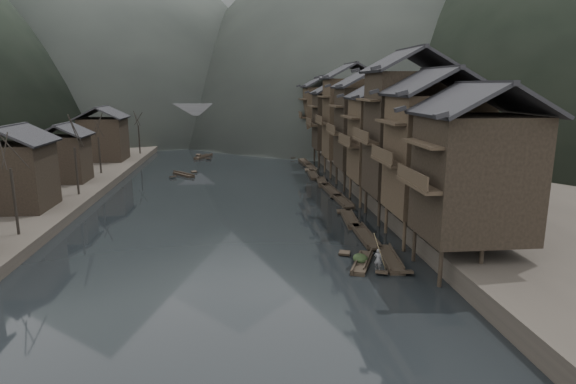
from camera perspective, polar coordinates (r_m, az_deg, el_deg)
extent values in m
plane|color=black|center=(40.92, -7.37, -6.03)|extent=(300.00, 300.00, 0.00)
cube|color=#2D2823|center=(86.56, 17.17, 3.99)|extent=(40.00, 200.00, 1.80)
cube|color=#2D2823|center=(87.60, -30.30, 2.73)|extent=(40.00, 200.00, 1.20)
cylinder|color=black|center=(33.32, 17.62, -8.57)|extent=(0.30, 0.30, 2.90)
cylinder|color=black|center=(37.50, 14.73, -6.01)|extent=(0.30, 0.30, 2.90)
cylinder|color=black|center=(34.49, 21.86, -8.18)|extent=(0.30, 0.30, 2.90)
cylinder|color=black|center=(38.53, 18.58, -5.76)|extent=(0.30, 0.30, 2.90)
cube|color=black|center=(35.27, 21.31, 1.62)|extent=(7.00, 6.00, 8.42)
cube|color=black|center=(33.72, 15.19, 0.85)|extent=(1.20, 5.70, 0.25)
cylinder|color=black|center=(39.46, 13.62, -5.02)|extent=(0.30, 0.30, 2.90)
cylinder|color=black|center=(43.81, 11.55, -3.16)|extent=(0.30, 0.30, 2.90)
cylinder|color=black|center=(40.44, 17.31, -4.81)|extent=(0.30, 0.30, 2.90)
cylinder|color=black|center=(44.70, 14.93, -3.01)|extent=(0.30, 0.30, 2.90)
cube|color=black|center=(41.44, 17.02, 4.26)|extent=(7.00, 6.00, 9.57)
cube|color=black|center=(40.13, 11.69, 3.60)|extent=(1.20, 5.70, 0.25)
cylinder|color=black|center=(45.84, 10.74, -2.42)|extent=(0.30, 0.30, 2.90)
cylinder|color=black|center=(50.31, 9.20, -1.02)|extent=(0.30, 0.30, 2.90)
cylinder|color=black|center=(46.69, 13.98, -2.30)|extent=(0.30, 0.30, 2.90)
cylinder|color=black|center=(51.09, 12.18, -0.94)|extent=(0.30, 0.30, 2.90)
cube|color=black|center=(47.80, 13.86, 6.68)|extent=(7.00, 6.00, 11.56)
cube|color=black|center=(46.67, 9.17, 6.04)|extent=(1.20, 5.70, 0.25)
cylinder|color=black|center=(52.38, 8.58, -0.46)|extent=(0.30, 0.30, 2.90)
cylinder|color=black|center=(56.93, 7.39, 0.63)|extent=(0.30, 0.30, 2.90)
cylinder|color=black|center=(53.13, 11.46, -0.39)|extent=(0.30, 0.30, 2.90)
cylinder|color=black|center=(57.62, 10.06, 0.68)|extent=(0.30, 0.30, 2.90)
cube|color=black|center=(54.54, 11.33, 6.10)|extent=(7.00, 6.00, 8.92)
cube|color=black|center=(53.55, 7.20, 5.65)|extent=(1.20, 5.70, 0.25)
cylinder|color=black|center=(59.98, 6.70, 1.26)|extent=(0.30, 0.30, 2.90)
cylinder|color=black|center=(64.59, 5.78, 2.09)|extent=(0.30, 0.30, 2.90)
cylinder|color=black|center=(60.64, 9.24, 1.30)|extent=(0.30, 0.30, 2.90)
cylinder|color=black|center=(65.20, 8.15, 2.12)|extent=(0.30, 0.30, 2.90)
cube|color=black|center=(62.14, 9.18, 7.46)|extent=(7.00, 6.00, 10.03)
cube|color=black|center=(61.27, 5.52, 7.02)|extent=(1.20, 5.70, 0.25)
cylinder|color=black|center=(68.64, 5.08, 2.73)|extent=(0.30, 0.30, 2.90)
cylinder|color=black|center=(73.30, 4.37, 3.37)|extent=(0.30, 0.30, 2.90)
cylinder|color=black|center=(69.21, 7.32, 2.75)|extent=(0.30, 0.30, 2.90)
cylinder|color=black|center=(73.83, 6.48, 3.39)|extent=(0.30, 0.30, 2.90)
cube|color=black|center=(70.80, 7.31, 8.61)|extent=(7.00, 6.00, 11.23)
cube|color=black|center=(70.04, 4.08, 8.18)|extent=(1.20, 5.70, 0.25)
cylinder|color=black|center=(78.36, 3.70, 3.97)|extent=(0.30, 0.30, 2.90)
cylinder|color=black|center=(83.04, 3.15, 4.47)|extent=(0.30, 0.30, 2.90)
cylinder|color=black|center=(78.86, 5.67, 3.99)|extent=(0.30, 0.30, 2.90)
cylinder|color=black|center=(83.52, 5.02, 4.49)|extent=(0.30, 0.30, 2.90)
cube|color=black|center=(80.62, 5.67, 8.31)|extent=(7.00, 6.00, 8.95)
cube|color=black|center=(79.96, 2.82, 8.00)|extent=(1.20, 5.70, 0.25)
cylinder|color=black|center=(90.09, 2.43, 5.11)|extent=(0.30, 0.30, 2.90)
cylinder|color=black|center=(94.81, 2.01, 5.49)|extent=(0.30, 0.30, 2.90)
cylinder|color=black|center=(90.53, 4.16, 5.13)|extent=(0.30, 0.30, 2.90)
cylinder|color=black|center=(95.22, 3.66, 5.50)|extent=(0.30, 0.30, 2.90)
cube|color=black|center=(92.36, 4.18, 9.19)|extent=(7.00, 6.00, 9.96)
cube|color=black|center=(91.77, 1.69, 8.88)|extent=(1.20, 5.70, 0.25)
cube|color=black|center=(54.09, -29.52, 1.85)|extent=(6.00, 6.00, 6.50)
cube|color=black|center=(67.04, -24.82, 3.80)|extent=(5.00, 5.00, 5.80)
cube|color=black|center=(84.08, -20.97, 6.03)|extent=(6.50, 6.50, 6.80)
cylinder|color=black|center=(44.91, -29.71, -0.70)|extent=(0.24, 0.24, 5.52)
cylinder|color=black|center=(58.62, -23.97, 2.53)|extent=(0.24, 0.24, 5.31)
cylinder|color=black|center=(71.49, -20.69, 4.32)|extent=(0.24, 0.24, 5.05)
cylinder|color=black|center=(90.52, -17.59, 6.11)|extent=(0.24, 0.24, 5.01)
cube|color=black|center=(37.44, 11.94, -7.76)|extent=(1.72, 5.92, 0.30)
cube|color=black|center=(37.38, 11.95, -7.50)|extent=(1.77, 5.81, 0.10)
cube|color=black|center=(39.82, 10.31, -6.23)|extent=(1.01, 0.82, 0.32)
cube|color=black|center=(35.03, 13.82, -9.06)|extent=(1.01, 0.82, 0.32)
cube|color=black|center=(42.52, 9.04, -5.16)|extent=(1.20, 7.13, 0.30)
cube|color=black|center=(42.47, 9.05, -4.92)|extent=(1.25, 6.99, 0.10)
cube|color=black|center=(45.63, 7.90, -3.70)|extent=(0.95, 0.89, 0.35)
cube|color=black|center=(39.37, 10.38, -6.45)|extent=(0.95, 0.89, 0.35)
cube|color=black|center=(47.32, 7.33, -3.27)|extent=(1.57, 6.08, 0.30)
cube|color=black|center=(47.27, 7.34, -3.06)|extent=(1.61, 5.97, 0.10)
cube|color=black|center=(49.94, 6.34, -2.23)|extent=(0.99, 0.81, 0.33)
cube|color=black|center=(44.65, 8.45, -4.08)|extent=(0.99, 0.81, 0.33)
cube|color=black|center=(54.58, 6.46, -1.11)|extent=(1.44, 6.43, 0.30)
cube|color=black|center=(54.53, 6.47, -0.92)|extent=(1.49, 6.31, 0.10)
cube|color=black|center=(57.49, 5.98, -0.25)|extent=(0.98, 0.84, 0.34)
cube|color=black|center=(51.61, 7.00, -1.76)|extent=(0.98, 0.84, 0.34)
cube|color=black|center=(60.12, 5.02, 0.20)|extent=(1.48, 7.70, 0.30)
cube|color=black|center=(60.08, 5.02, 0.37)|extent=(1.53, 7.55, 0.10)
cube|color=black|center=(63.65, 4.56, 1.03)|extent=(0.98, 0.98, 0.37)
cube|color=black|center=(56.54, 5.54, -0.46)|extent=(0.98, 0.98, 0.37)
cube|color=black|center=(65.36, 3.99, 1.22)|extent=(1.69, 6.20, 0.30)
cube|color=black|center=(65.32, 3.99, 1.37)|extent=(1.73, 6.08, 0.10)
cube|color=black|center=(68.11, 3.33, 1.81)|extent=(1.00, 0.84, 0.33)
cube|color=black|center=(62.56, 4.70, 0.83)|extent=(1.00, 0.84, 0.33)
cube|color=black|center=(70.63, 2.93, 2.09)|extent=(1.49, 7.12, 0.30)
cube|color=black|center=(70.60, 2.93, 2.23)|extent=(1.54, 6.98, 0.10)
cube|color=black|center=(73.88, 2.38, 2.67)|extent=(0.98, 0.92, 0.35)
cube|color=black|center=(67.35, 3.53, 1.69)|extent=(0.98, 0.92, 0.35)
cube|color=black|center=(76.33, 2.67, 2.88)|extent=(1.19, 6.69, 0.30)
cube|color=black|center=(76.30, 2.67, 3.02)|extent=(1.25, 6.55, 0.10)
cube|color=black|center=(79.44, 2.36, 3.37)|extent=(0.95, 0.83, 0.34)
cube|color=black|center=(73.18, 3.01, 2.57)|extent=(0.95, 0.83, 0.34)
cube|color=black|center=(81.56, 1.98, 3.52)|extent=(1.48, 6.34, 0.30)
cube|color=black|center=(81.53, 1.98, 3.64)|extent=(1.52, 6.22, 0.10)
cube|color=black|center=(84.51, 1.82, 3.93)|extent=(0.98, 0.83, 0.33)
cube|color=black|center=(78.57, 2.15, 3.27)|extent=(0.98, 0.83, 0.33)
cube|color=black|center=(89.43, 0.57, 4.32)|extent=(1.75, 7.37, 0.30)
cube|color=black|center=(89.40, 0.57, 4.44)|extent=(1.80, 7.23, 0.10)
cube|color=black|center=(92.88, 0.52, 4.72)|extent=(1.01, 0.97, 0.36)
cube|color=black|center=(85.94, 0.62, 4.08)|extent=(1.01, 0.97, 0.36)
cube|color=black|center=(95.25, 0.92, 4.83)|extent=(1.88, 6.09, 0.30)
cube|color=black|center=(95.22, 0.92, 4.94)|extent=(1.92, 5.98, 0.10)
cube|color=black|center=(98.00, 0.50, 5.13)|extent=(1.02, 0.86, 0.33)
cube|color=black|center=(92.47, 1.36, 4.68)|extent=(1.02, 0.86, 0.33)
cube|color=black|center=(72.12, -12.26, 2.04)|extent=(3.56, 4.30, 0.30)
cube|color=black|center=(72.08, -12.27, 2.18)|extent=(3.55, 4.25, 0.10)
cube|color=black|center=(73.69, -11.09, 2.42)|extent=(1.03, 0.97, 0.29)
cube|color=black|center=(70.52, -13.49, 1.86)|extent=(1.03, 0.97, 0.29)
cube|color=black|center=(89.29, -10.01, 4.12)|extent=(3.16, 5.53, 0.30)
cube|color=black|center=(89.26, -10.01, 4.23)|extent=(3.16, 5.45, 0.10)
cube|color=black|center=(91.78, -10.58, 4.41)|extent=(1.06, 0.98, 0.32)
cube|color=black|center=(86.76, -9.41, 3.99)|extent=(1.06, 0.98, 0.32)
cube|color=black|center=(99.73, -3.24, 5.16)|extent=(1.13, 5.03, 0.30)
cube|color=black|center=(99.70, -3.25, 5.27)|extent=(1.18, 4.93, 0.10)
cube|color=black|center=(102.09, -3.28, 5.41)|extent=(0.87, 0.65, 0.30)
cube|color=black|center=(97.33, -3.21, 5.06)|extent=(0.87, 0.65, 0.30)
cube|color=black|center=(110.19, -4.15, 5.86)|extent=(3.42, 5.85, 0.30)
cube|color=black|center=(110.17, -4.16, 5.95)|extent=(3.42, 5.76, 0.10)
cube|color=black|center=(112.73, -4.82, 6.07)|extent=(1.08, 1.03, 0.33)
cube|color=black|center=(107.63, -3.46, 5.78)|extent=(1.08, 1.03, 0.33)
cube|color=#4C4C4F|center=(110.94, -6.62, 9.51)|extent=(40.00, 6.00, 1.60)
cube|color=#4C4C4F|center=(108.19, -6.65, 10.12)|extent=(40.00, 0.50, 1.00)
cube|color=#4C4C4F|center=(113.58, -6.62, 10.23)|extent=(40.00, 0.50, 1.00)
cube|color=#4C4C4F|center=(112.26, -13.79, 7.22)|extent=(3.20, 6.00, 6.40)
cube|color=#4C4C4F|center=(111.37, -8.90, 7.39)|extent=(3.20, 6.00, 6.40)
cube|color=#4C4C4F|center=(111.27, -4.23, 7.50)|extent=(3.20, 6.00, 6.40)
cube|color=#4C4C4F|center=(111.95, 0.68, 7.56)|extent=(3.20, 6.00, 6.40)
cube|color=black|center=(36.29, 8.79, -8.30)|extent=(2.74, 4.68, 0.30)
cube|color=black|center=(36.23, 8.80, -8.03)|extent=(2.75, 4.61, 0.10)
cube|color=black|center=(37.92, 6.73, -7.08)|extent=(1.02, 0.87, 0.29)
cube|color=black|center=(34.63, 11.07, -9.18)|extent=(1.02, 0.87, 0.29)
ellipsoid|color=black|center=(36.25, 8.60, -7.27)|extent=(1.11, 1.46, 0.67)
imported|color=#525255|center=(34.63, 10.64, -7.50)|extent=(0.69, 0.66, 1.58)
cylinder|color=#8C7A51|center=(33.86, 11.15, -3.16)|extent=(1.71, 1.74, 3.84)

